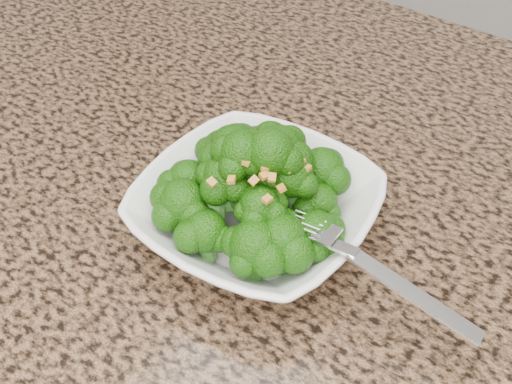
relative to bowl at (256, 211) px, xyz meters
The scene contains 5 objects.
granite_counter 0.07m from the bowl, 48.70° to the right, with size 1.64×1.04×0.03m, color brown.
bowl is the anchor object (origin of this frame).
broccoli_pile 0.07m from the bowl, behind, with size 0.19×0.19×0.08m, color #1D5A0A, non-canonical shape.
garlic_topping 0.11m from the bowl, behind, with size 0.11×0.11×0.01m, color gold, non-canonical shape.
fork 0.11m from the bowl, 10.12° to the right, with size 0.19×0.03×0.01m, color silver, non-canonical shape.
Camera 1 is at (0.20, 0.01, 1.35)m, focal length 45.00 mm.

